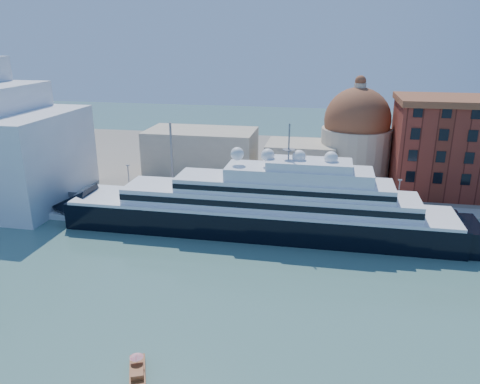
# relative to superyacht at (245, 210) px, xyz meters

# --- Properties ---
(ground) EXTENTS (400.00, 400.00, 0.00)m
(ground) POSITION_rel_superyacht_xyz_m (1.11, -23.00, -4.64)
(ground) COLOR #3B675F
(ground) RESTS_ON ground
(quay) EXTENTS (180.00, 10.00, 2.50)m
(quay) POSITION_rel_superyacht_xyz_m (1.11, 11.00, -3.39)
(quay) COLOR gray
(quay) RESTS_ON ground
(land) EXTENTS (260.00, 72.00, 2.00)m
(land) POSITION_rel_superyacht_xyz_m (1.11, 52.00, -3.64)
(land) COLOR slate
(land) RESTS_ON ground
(quay_fence) EXTENTS (180.00, 0.10, 1.20)m
(quay_fence) POSITION_rel_superyacht_xyz_m (1.11, 6.50, -1.54)
(quay_fence) COLOR slate
(quay_fence) RESTS_ON quay
(superyacht) EXTENTS (89.94, 12.47, 26.88)m
(superyacht) POSITION_rel_superyacht_xyz_m (0.00, 0.00, 0.00)
(superyacht) COLOR black
(superyacht) RESTS_ON ground
(service_barge) EXTENTS (11.18, 4.05, 2.49)m
(service_barge) POSITION_rel_superyacht_xyz_m (-41.57, -0.16, -3.92)
(service_barge) COLOR white
(service_barge) RESTS_ON ground
(water_taxi) EXTENTS (3.92, 5.93, 2.68)m
(water_taxi) POSITION_rel_superyacht_xyz_m (-4.91, -45.56, -4.00)
(water_taxi) COLOR maroon
(water_taxi) RESTS_ON ground
(church) EXTENTS (66.00, 18.00, 25.50)m
(church) POSITION_rel_superyacht_xyz_m (7.50, 34.72, 6.27)
(church) COLOR beige
(church) RESTS_ON land
(lamp_posts) EXTENTS (120.80, 2.40, 18.00)m
(lamp_posts) POSITION_rel_superyacht_xyz_m (-11.56, 9.27, 5.20)
(lamp_posts) COLOR slate
(lamp_posts) RESTS_ON quay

